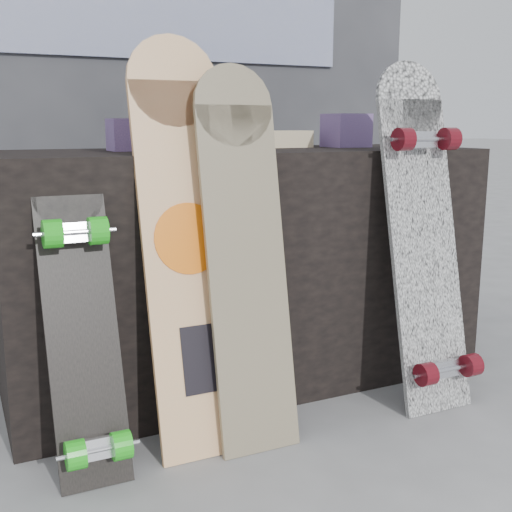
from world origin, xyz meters
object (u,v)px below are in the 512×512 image
longboard_cascadia (424,230)px  vendor_table (243,267)px  longboard_geisha (187,233)px  skateboard_dark (82,321)px  longboard_celtic (245,246)px

longboard_cascadia → vendor_table: bearing=136.9°
vendor_table → longboard_cascadia: 0.62m
vendor_table → longboard_geisha: longboard_geisha is taller
skateboard_dark → longboard_cascadia: bearing=-0.3°
longboard_celtic → skateboard_dark: size_ratio=1.32×
vendor_table → longboard_celtic: 0.47m
vendor_table → longboard_cascadia: size_ratio=1.48×
longboard_geisha → longboard_celtic: size_ratio=1.07×
longboard_geisha → skateboard_dark: 0.36m
longboard_celtic → skateboard_dark: bearing=179.9°
vendor_table → longboard_geisha: 0.51m
vendor_table → longboard_cascadia: bearing=-43.1°
longboard_celtic → skateboard_dark: longboard_celtic is taller
vendor_table → skateboard_dark: size_ratio=2.02×
vendor_table → longboard_geisha: size_ratio=1.42×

